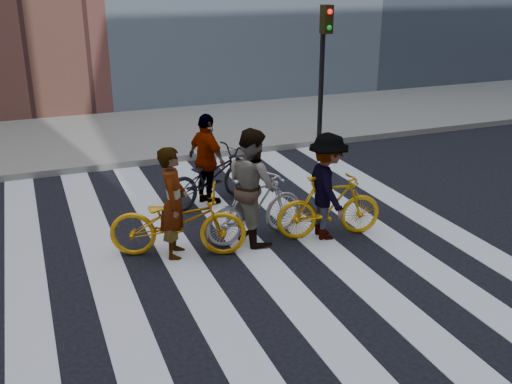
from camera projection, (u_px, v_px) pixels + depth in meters
ground at (222, 261)px, 8.94m from camera, size 100.00×100.00×0.00m
sidewalk_far at (130, 135)px, 15.45m from camera, size 100.00×5.00×0.15m
zebra_crosswalk at (222, 261)px, 8.94m from camera, size 8.25×10.00×0.01m
traffic_signal at (324, 50)px, 14.30m from camera, size 0.22×0.42×3.33m
bike_yellow_left at (178, 222)px, 8.97m from camera, size 2.18×1.39×1.08m
bike_silver_mid at (255, 208)px, 9.49m from camera, size 1.86×0.86×1.08m
bike_yellow_right at (329, 206)px, 9.59m from camera, size 1.80×0.76×1.05m
bike_dark_rear at (210, 177)px, 10.98m from camera, size 2.09×1.32×1.04m
rider_left at (173, 203)px, 8.84m from camera, size 0.60×0.73×1.71m
rider_mid at (252, 186)px, 9.34m from camera, size 0.86×1.02×1.84m
rider_right at (327, 187)px, 9.46m from camera, size 0.81×1.21×1.73m
rider_rear at (207, 160)px, 10.85m from camera, size 0.73×1.08×1.70m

